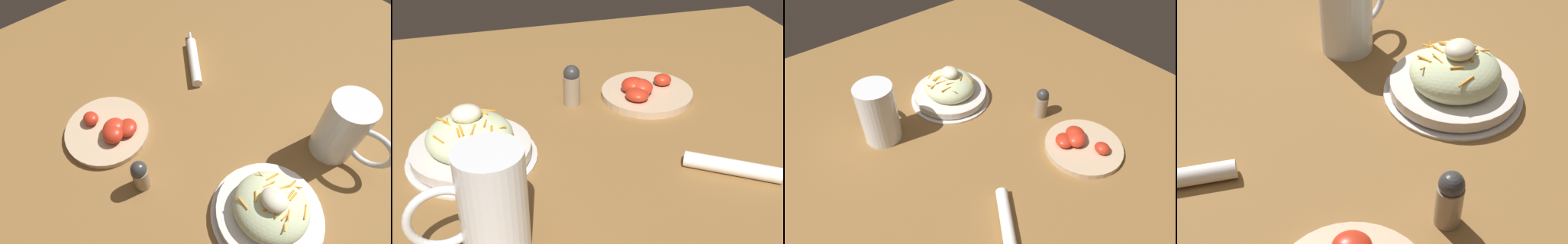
# 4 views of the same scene
# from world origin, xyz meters

# --- Properties ---
(ground_plane) EXTENTS (1.43, 1.43, 0.00)m
(ground_plane) POSITION_xyz_m (0.00, 0.00, 0.00)
(ground_plane) COLOR olive
(salad_plate) EXTENTS (0.23, 0.23, 0.10)m
(salad_plate) POSITION_xyz_m (-0.19, 0.10, 0.03)
(salad_plate) COLOR silver
(salad_plate) RESTS_ON ground_plane
(beer_mug) EXTENTS (0.16, 0.09, 0.16)m
(beer_mug) POSITION_xyz_m (-0.18, -0.13, 0.07)
(beer_mug) COLOR white
(beer_mug) RESTS_ON ground_plane
(salt_shaker) EXTENTS (0.03, 0.03, 0.09)m
(salt_shaker) POSITION_xyz_m (0.03, 0.25, 0.04)
(salt_shaker) COLOR gray
(salt_shaker) RESTS_ON ground_plane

